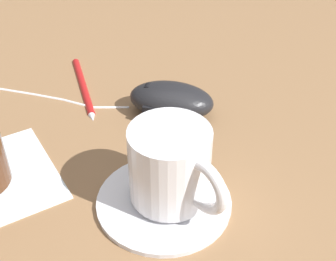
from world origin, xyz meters
The scene contains 6 objects.
ground_plane centered at (0.00, 0.00, 0.00)m, with size 3.00×3.00×0.00m, color olive.
saucer centered at (0.07, -0.05, 0.00)m, with size 0.12×0.12×0.01m, color white.
coffee_cup centered at (0.08, -0.05, 0.05)m, with size 0.08×0.10×0.07m.
computer_mouse centered at (0.10, 0.09, 0.02)m, with size 0.11×0.09×0.04m.
mouse_cable centered at (-0.04, 0.14, 0.00)m, with size 0.20×0.08×0.00m.
pen centered at (0.00, 0.16, 0.00)m, with size 0.03×0.14×0.01m.
Camera 1 is at (0.03, -0.35, 0.32)m, focal length 50.00 mm.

